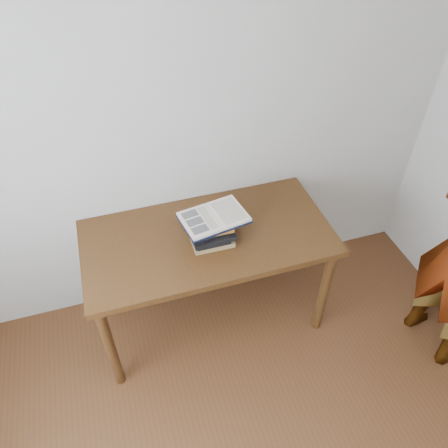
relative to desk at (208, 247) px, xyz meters
name	(u,v)px	position (x,y,z in m)	size (l,w,h in m)	color
room_shell	(288,391)	(-0.17, -1.37, 0.94)	(3.54, 3.54, 2.62)	#B3B1A9
desk	(208,247)	(0.00, 0.00, 0.00)	(1.47, 0.73, 0.79)	#4C2B13
book_stack	(211,232)	(0.01, -0.06, 0.17)	(0.25, 0.21, 0.15)	olive
open_book	(214,217)	(0.03, -0.04, 0.26)	(0.40, 0.31, 0.03)	black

